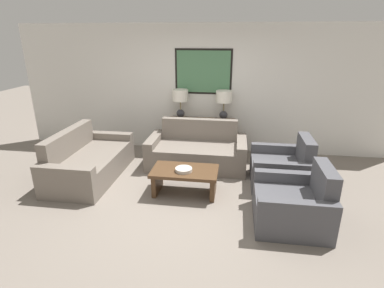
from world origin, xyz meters
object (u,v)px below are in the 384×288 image
Objects in this scene: coffee_table at (185,176)px; armchair_near_back_wall at (282,169)px; table_lamp_left at (180,99)px; decorative_bowl at (184,170)px; console_table at (201,136)px; couch_by_side at (89,162)px; armchair_near_camera at (294,204)px; table_lamp_right at (224,100)px; couch_by_back_wall at (197,152)px.

armchair_near_back_wall is (1.58, 0.58, -0.02)m from coffee_table.
decorative_bowl is at bearing -78.18° from table_lamp_left.
armchair_near_back_wall is (1.99, -1.26, -0.89)m from table_lamp_left.
console_table is 2.38m from couch_by_side.
decorative_bowl is 0.27× the size of armchair_near_camera.
couch_by_side is at bearing -141.30° from console_table.
coffee_table is at bearing -77.63° from table_lamp_left.
table_lamp_left is 2.52m from armchair_near_back_wall.
armchair_near_back_wall is (1.54, -1.26, -0.10)m from console_table.
couch_by_back_wall is (-0.45, -0.70, -0.88)m from table_lamp_right.
couch_by_side is 3.39m from armchair_near_back_wall.
table_lamp_left reaches higher than couch_by_back_wall.
table_lamp_right is at bearing 0.00° from console_table.
decorative_bowl is (-0.01, -0.06, 0.14)m from coffee_table.
table_lamp_left is 0.59× the size of coffee_table.
couch_by_side reaches higher than coffee_table.
table_lamp_left reaches higher than decorative_bowl.
couch_by_back_wall is at bearing -90.00° from console_table.
console_table is 2.31× the size of table_lamp_right.
armchair_near_back_wall is (1.54, -0.56, -0.01)m from couch_by_back_wall.
table_lamp_right reaches higher than console_table.
couch_by_back_wall is 2.01m from couch_by_side.
armchair_near_camera is (3.39, -0.94, -0.01)m from couch_by_side.
table_lamp_right is at bearing 114.10° from armchair_near_camera.
console_table is at bearing 88.50° from coffee_table.
couch_by_back_wall is 1.14m from coffee_table.
armchair_near_camera is (1.54, -1.72, -0.01)m from couch_by_back_wall.
console_table is at bearing 90.00° from couch_by_back_wall.
decorative_bowl is at bearing -92.60° from couch_by_back_wall.
armchair_near_back_wall is (1.59, 0.64, -0.17)m from decorative_bowl.
table_lamp_right reaches higher than coffee_table.
table_lamp_left reaches higher than armchair_near_camera.
decorative_bowl is at bearing -158.17° from armchair_near_back_wall.
table_lamp_right is 0.63× the size of armchair_near_back_wall.
couch_by_side reaches higher than decorative_bowl.
armchair_near_back_wall reaches higher than console_table.
decorative_bowl is at bearing -104.93° from table_lamp_right.
couch_by_side is (-2.31, -1.48, -0.88)m from table_lamp_right.
armchair_near_back_wall is at bearing -32.47° from table_lamp_left.
couch_by_side is at bearing -157.09° from couch_by_back_wall.
coffee_table is (-0.05, -1.14, 0.02)m from couch_by_back_wall.
couch_by_side is (-1.40, -1.48, -0.88)m from table_lamp_left.
console_table is at bearing 140.52° from armchair_near_back_wall.
decorative_bowl is 0.27× the size of armchair_near_back_wall.
couch_by_back_wall reaches higher than console_table.
table_lamp_right is 2.10m from decorative_bowl.
decorative_bowl is (-0.05, -1.90, 0.07)m from console_table.
table_lamp_left and table_lamp_right have the same top height.
table_lamp_left reaches higher than couch_by_side.
table_lamp_left reaches higher than coffee_table.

